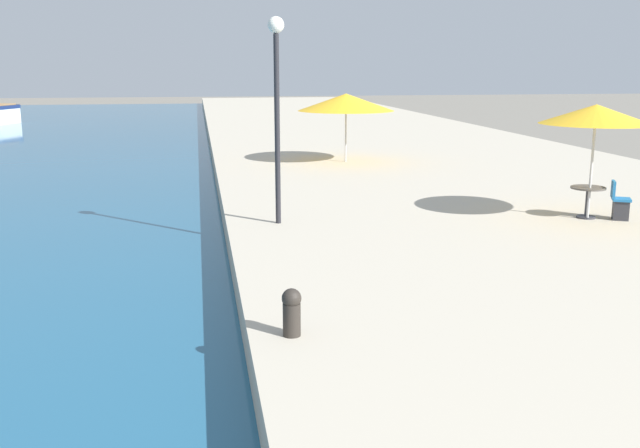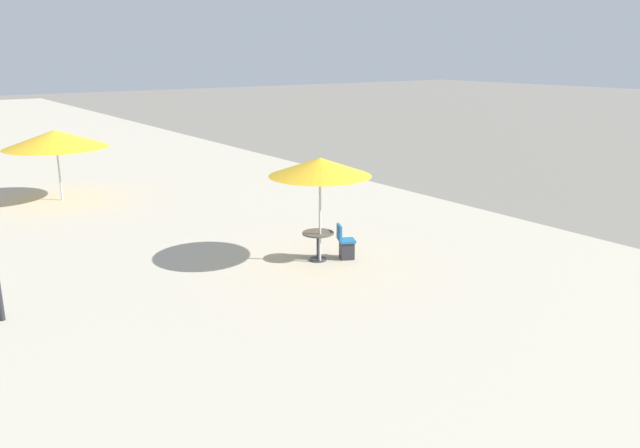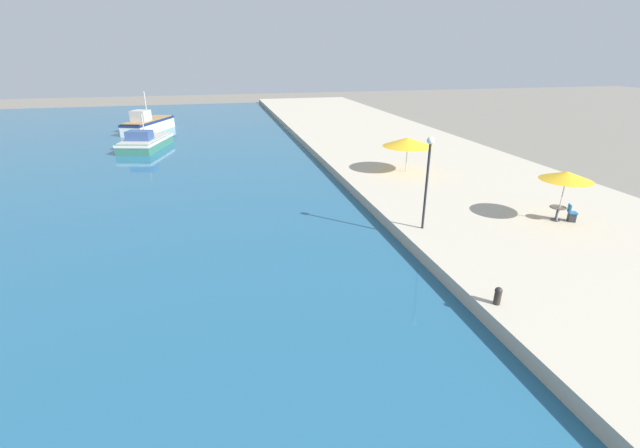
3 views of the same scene
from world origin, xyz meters
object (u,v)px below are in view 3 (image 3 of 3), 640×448
object	(u,v)px
cafe_umbrella_pink	(567,176)
cafe_table	(557,211)
mooring_bollard	(498,295)
lamppost	(428,168)
fishing_boat_mid	(148,124)
fishing_boat_near	(145,142)
cafe_chair_left	(572,215)
cafe_umbrella_white	(408,142)

from	to	relation	value
cafe_umbrella_pink	cafe_table	bearing A→B (deg)	72.50
mooring_bollard	lamppost	size ratio (longest dim) A/B	0.14
cafe_table	mooring_bollard	xyz separation A→B (m)	(-7.84, -6.28, -0.18)
fishing_boat_mid	lamppost	xyz separation A→B (m)	(17.19, -36.21, 2.78)
fishing_boat_mid	lamppost	distance (m)	40.18
fishing_boat_near	cafe_table	size ratio (longest dim) A/B	8.96
cafe_chair_left	fishing_boat_near	bearing A→B (deg)	-113.25
cafe_table	mooring_bollard	world-z (taller)	cafe_table
fishing_boat_mid	cafe_chair_left	distance (m)	44.85
fishing_boat_near	cafe_umbrella_white	distance (m)	25.66
cafe_chair_left	lamppost	world-z (taller)	lamppost
fishing_boat_near	fishing_boat_mid	size ratio (longest dim) A/B	0.86
mooring_bollard	cafe_table	bearing A→B (deg)	38.70
lamppost	fishing_boat_mid	bearing A→B (deg)	115.40
fishing_boat_mid	fishing_boat_near	bearing A→B (deg)	-62.35
cafe_chair_left	lamppost	distance (m)	8.42
cafe_umbrella_pink	cafe_umbrella_white	world-z (taller)	cafe_umbrella_pink
cafe_table	cafe_chair_left	world-z (taller)	cafe_chair_left
fishing_boat_near	cafe_table	bearing A→B (deg)	-33.92
mooring_bollard	fishing_boat_mid	bearing A→B (deg)	111.03
lamppost	cafe_umbrella_pink	bearing A→B (deg)	-6.46
fishing_boat_near	mooring_bollard	bearing A→B (deg)	-49.82
cafe_chair_left	lamppost	size ratio (longest dim) A/B	0.20
cafe_umbrella_pink	lamppost	world-z (taller)	lamppost
lamppost	fishing_boat_near	bearing A→B (deg)	121.90
fishing_boat_near	lamppost	size ratio (longest dim) A/B	1.57
fishing_boat_near	cafe_umbrella_pink	distance (m)	35.82
cafe_table	lamppost	xyz separation A→B (m)	(-7.24, 0.67, 2.56)
fishing_boat_mid	cafe_umbrella_pink	size ratio (longest dim) A/B	3.14
cafe_umbrella_pink	mooring_bollard	bearing A→B (deg)	-141.81
cafe_chair_left	mooring_bollard	world-z (taller)	cafe_chair_left
cafe_umbrella_white	cafe_table	world-z (taller)	cafe_umbrella_white
fishing_boat_near	cafe_umbrella_white	xyz separation A→B (m)	(19.94, -16.01, 2.12)
fishing_boat_near	cafe_umbrella_white	world-z (taller)	fishing_boat_near
cafe_umbrella_pink	cafe_umbrella_white	xyz separation A→B (m)	(-3.53, 10.95, -0.24)
cafe_umbrella_pink	mooring_bollard	size ratio (longest dim) A/B	4.07
cafe_table	cafe_chair_left	bearing A→B (deg)	-25.04
fishing_boat_mid	cafe_umbrella_white	xyz separation A→B (m)	(20.85, -26.07, 1.89)
cafe_umbrella_pink	cafe_umbrella_white	size ratio (longest dim) A/B	0.75
cafe_umbrella_white	cafe_chair_left	xyz separation A→B (m)	(4.23, -11.10, -1.87)
fishing_boat_mid	cafe_table	distance (m)	44.23
cafe_table	fishing_boat_near	bearing A→B (deg)	131.25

